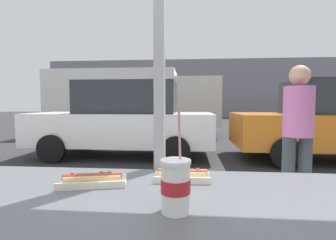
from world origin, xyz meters
The scene contains 10 objects.
ground_plane centered at (0.00, 8.00, 0.00)m, with size 60.00×60.00×0.00m, color #2D2D30.
sidewalk_strip centered at (0.00, 1.60, 0.06)m, with size 16.00×2.80×0.13m, color #B2ADA3.
building_facade_far centered at (0.00, 23.87, 2.81)m, with size 28.00×1.20×5.61m, color gray.
soda_cup_right centered at (0.11, -0.43, 1.10)m, with size 0.09×0.09×0.31m.
hotdog_tray_near centered at (-0.23, -0.22, 1.04)m, with size 0.28×0.16×0.05m.
hotdog_tray_far centered at (0.12, -0.13, 1.04)m, with size 0.24×0.10×0.05m.
parked_car_white centered at (-1.50, 5.02, 0.93)m, with size 4.50×1.91×1.87m.
parked_car_orange centered at (3.59, 5.02, 0.94)m, with size 4.56×2.06×1.88m.
box_truck centered at (-2.21, 9.10, 1.50)m, with size 6.89×2.44×2.67m.
pedestrian centered at (1.35, 1.74, 1.06)m, with size 0.32×0.32×1.63m.
Camera 1 is at (0.15, -1.15, 1.34)m, focal length 26.68 mm.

